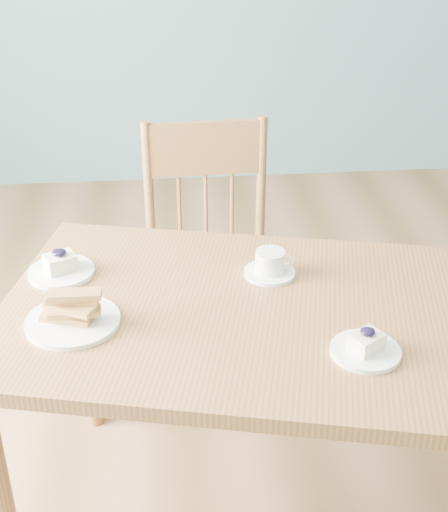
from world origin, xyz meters
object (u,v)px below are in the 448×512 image
object	(u,v)px
cheesecake_plate_near	(366,347)
coffee_cup	(270,265)
dining_chair	(211,262)
dining_table	(277,335)
biscotti_plate	(72,314)
cheesecake_plate_far	(61,268)

from	to	relation	value
cheesecake_plate_near	coffee_cup	bearing A→B (deg)	113.49
coffee_cup	cheesecake_plate_near	bearing A→B (deg)	-61.09
dining_chair	cheesecake_plate_near	bearing A→B (deg)	-75.38
dining_table	biscotti_plate	xyz separation A→B (m)	(-0.50, -0.01, 0.10)
dining_table	cheesecake_plate_near	world-z (taller)	cheesecake_plate_near
cheesecake_plate_near	biscotti_plate	bearing A→B (deg)	164.70
cheesecake_plate_near	coffee_cup	distance (m)	0.40
biscotti_plate	dining_chair	bearing A→B (deg)	61.36
coffee_cup	biscotti_plate	xyz separation A→B (m)	(-0.50, -0.19, -0.00)
dining_chair	coffee_cup	world-z (taller)	dining_chair
cheesecake_plate_near	coffee_cup	size ratio (longest dim) A/B	1.16
cheesecake_plate_far	biscotti_plate	bearing A→B (deg)	-77.89
dining_table	cheesecake_plate_near	size ratio (longest dim) A/B	9.57
coffee_cup	dining_table	bearing A→B (deg)	-86.63
dining_table	dining_chair	distance (m)	0.72
dining_chair	cheesecake_plate_far	bearing A→B (deg)	-135.91
cheesecake_plate_far	dining_chair	bearing A→B (deg)	46.87
cheesecake_plate_near	coffee_cup	xyz separation A→B (m)	(-0.16, 0.37, 0.01)
dining_chair	biscotti_plate	bearing A→B (deg)	-121.42
dining_chair	cheesecake_plate_near	world-z (taller)	dining_chair
dining_chair	dining_table	bearing A→B (deg)	-83.61
dining_chair	cheesecake_plate_far	xyz separation A→B (m)	(-0.44, -0.47, 0.27)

